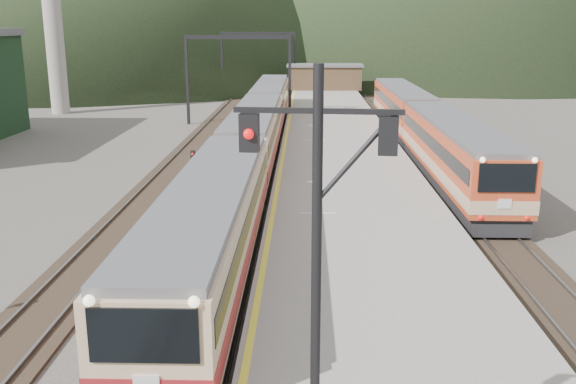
{
  "coord_description": "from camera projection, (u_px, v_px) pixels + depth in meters",
  "views": [
    {
      "loc": [
        3.24,
        -3.38,
        8.91
      ],
      "look_at": [
        2.52,
        22.96,
        2.0
      ],
      "focal_mm": 40.0,
      "sensor_mm": 36.0,
      "label": 1
    }
  ],
  "objects": [
    {
      "name": "track_main",
      "position": [
        258.0,
        156.0,
        44.28
      ],
      "size": [
        2.6,
        200.0,
        0.23
      ],
      "color": "black",
      "rests_on": "ground"
    },
    {
      "name": "track_far",
      "position": [
        186.0,
        156.0,
        44.41
      ],
      "size": [
        2.6,
        200.0,
        0.23
      ],
      "color": "black",
      "rests_on": "ground"
    },
    {
      "name": "track_second",
      "position": [
        425.0,
        157.0,
        43.97
      ],
      "size": [
        2.6,
        200.0,
        0.23
      ],
      "color": "black",
      "rests_on": "ground"
    },
    {
      "name": "platform",
      "position": [
        341.0,
        156.0,
        42.09
      ],
      "size": [
        8.0,
        100.0,
        1.0
      ],
      "primitive_type": "cube",
      "color": "gray",
      "rests_on": "ground"
    },
    {
      "name": "gantry_near",
      "position": [
        238.0,
        62.0,
        57.46
      ],
      "size": [
        9.55,
        0.25,
        8.0
      ],
      "color": "black",
      "rests_on": "ground"
    },
    {
      "name": "gantry_far",
      "position": [
        258.0,
        51.0,
        81.63
      ],
      "size": [
        9.55,
        0.25,
        8.0
      ],
      "color": "black",
      "rests_on": "ground"
    },
    {
      "name": "station_shed",
      "position": [
        325.0,
        76.0,
        80.24
      ],
      "size": [
        9.4,
        4.4,
        3.1
      ],
      "color": "#4C3724",
      "rests_on": "platform"
    },
    {
      "name": "main_train",
      "position": [
        254.0,
        138.0,
        40.61
      ],
      "size": [
        2.76,
        56.75,
        3.37
      ],
      "color": "tan",
      "rests_on": "track_main"
    },
    {
      "name": "second_train",
      "position": [
        423.0,
        126.0,
        45.09
      ],
      "size": [
        2.84,
        38.65,
        3.46
      ],
      "color": "#C34321",
      "rests_on": "track_second"
    },
    {
      "name": "signal_mast",
      "position": [
        316.0,
        280.0,
        8.79
      ],
      "size": [
        2.2,
        0.38,
        7.43
      ],
      "color": "black",
      "rests_on": "platform"
    },
    {
      "name": "short_signal_b",
      "position": [
        193.0,
        165.0,
        34.99
      ],
      "size": [
        0.26,
        0.23,
        2.27
      ],
      "color": "black",
      "rests_on": "ground"
    }
  ]
}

